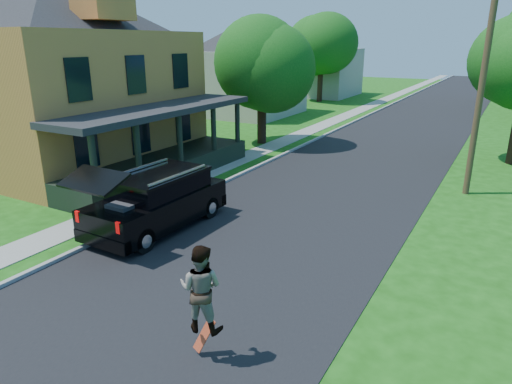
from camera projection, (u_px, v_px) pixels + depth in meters
The scene contains 14 objects.
ground at pixel (214, 270), 12.04m from camera, with size 140.00×140.00×0.00m, color #184C0F.
street at pixel (395, 138), 28.57m from camera, with size 8.00×120.00×0.02m, color black.
curb at pixel (334, 132), 30.46m from camera, with size 0.15×120.00×0.12m, color gray.
sidewalk at pixel (312, 130), 31.19m from camera, with size 1.30×120.00×0.03m, color gray.
front_walk at pixel (120, 170), 21.44m from camera, with size 6.50×1.20×0.03m, color gray.
main_house at pixel (58, 60), 21.43m from camera, with size 15.56×15.56×10.10m.
neighbor_house_mid at pixel (243, 62), 36.87m from camera, with size 12.78×12.78×8.30m.
neighbor_house_far at pixel (318, 56), 50.09m from camera, with size 12.78×12.78×8.30m.
black_suv at pixel (157, 201), 14.48m from camera, with size 2.11×5.27×2.44m.
skateboarder at pixel (201, 288), 8.24m from camera, with size 0.94×0.81×1.68m.
skateboard at pixel (204, 336), 8.66m from camera, with size 0.42×0.29×0.69m.
tree_left_mid at pixel (262, 56), 25.64m from camera, with size 6.66×6.47×7.93m.
tree_left_far at pixel (322, 40), 44.02m from camera, with size 7.35×7.46×9.04m.
utility_pole_near at pixel (483, 81), 16.76m from camera, with size 1.48×0.25×8.47m.
Camera 1 is at (6.27, -8.84, 5.75)m, focal length 32.00 mm.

